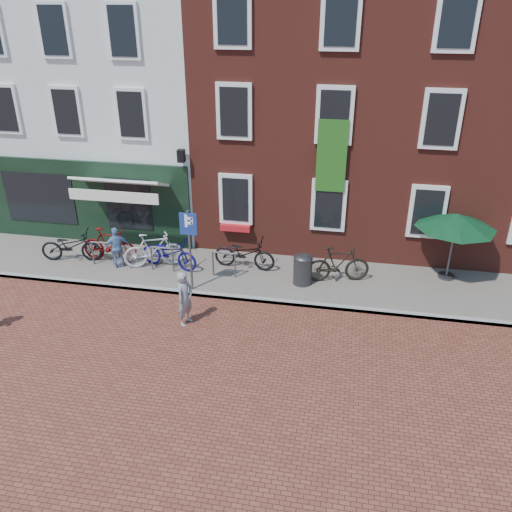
% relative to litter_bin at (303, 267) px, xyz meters
% --- Properties ---
extents(ground, '(80.00, 80.00, 0.00)m').
position_rel_litter_bin_xyz_m(ground, '(-2.93, -1.21, -0.64)').
color(ground, brown).
extents(sidewalk, '(24.00, 3.00, 0.10)m').
position_rel_litter_bin_xyz_m(sidewalk, '(-1.93, 0.29, -0.59)').
color(sidewalk, slate).
rests_on(sidewalk, ground).
extents(building_stucco, '(8.00, 8.00, 9.00)m').
position_rel_litter_bin_xyz_m(building_stucco, '(-7.93, 5.79, 3.86)').
color(building_stucco, silver).
rests_on(building_stucco, ground).
extents(building_brick_mid, '(6.00, 8.00, 10.00)m').
position_rel_litter_bin_xyz_m(building_brick_mid, '(-0.93, 5.79, 4.36)').
color(building_brick_mid, maroon).
rests_on(building_brick_mid, ground).
extents(building_brick_right, '(6.00, 8.00, 10.00)m').
position_rel_litter_bin_xyz_m(building_brick_right, '(5.07, 5.79, 4.36)').
color(building_brick_right, maroon).
rests_on(building_brick_right, ground).
extents(litter_bin, '(0.56, 0.56, 1.04)m').
position_rel_litter_bin_xyz_m(litter_bin, '(0.00, 0.00, 0.00)').
color(litter_bin, '#353537').
rests_on(litter_bin, sidewalk).
extents(parking_sign, '(0.50, 0.08, 2.50)m').
position_rel_litter_bin_xyz_m(parking_sign, '(-3.17, -0.97, 1.15)').
color(parking_sign, '#4C4C4F').
rests_on(parking_sign, sidewalk).
extents(parasol, '(2.37, 2.37, 2.22)m').
position_rel_litter_bin_xyz_m(parasol, '(4.35, 1.19, 1.44)').
color(parasol, '#4C4C4F').
rests_on(parasol, sidewalk).
extents(woman, '(0.53, 0.65, 1.53)m').
position_rel_litter_bin_xyz_m(woman, '(-2.85, -2.59, 0.13)').
color(woman, gray).
rests_on(woman, ground).
extents(cafe_person, '(0.84, 0.74, 1.37)m').
position_rel_litter_bin_xyz_m(cafe_person, '(-5.90, -0.02, 0.15)').
color(cafe_person, '#688AB9').
rests_on(cafe_person, sidewalk).
extents(bicycle_0, '(2.06, 1.01, 1.04)m').
position_rel_litter_bin_xyz_m(bicycle_0, '(-7.59, 0.14, -0.02)').
color(bicycle_0, black).
rests_on(bicycle_0, sidewalk).
extents(bicycle_1, '(1.93, 0.61, 1.15)m').
position_rel_litter_bin_xyz_m(bicycle_1, '(-6.32, 0.33, 0.04)').
color(bicycle_1, '#5B0708').
rests_on(bicycle_1, sidewalk).
extents(bicycle_2, '(2.07, 1.09, 1.04)m').
position_rel_litter_bin_xyz_m(bicycle_2, '(-4.29, 0.25, -0.02)').
color(bicycle_2, '#0B0859').
rests_on(bicycle_2, sidewalk).
extents(bicycle_3, '(1.97, 1.23, 1.15)m').
position_rel_litter_bin_xyz_m(bicycle_3, '(-4.79, 0.24, 0.04)').
color(bicycle_3, '#B7B7BA').
rests_on(bicycle_3, sidewalk).
extents(bicycle_4, '(2.02, 0.83, 1.04)m').
position_rel_litter_bin_xyz_m(bicycle_4, '(-1.92, 0.66, -0.02)').
color(bicycle_4, black).
rests_on(bicycle_4, sidewalk).
extents(bicycle_5, '(1.99, 0.98, 1.15)m').
position_rel_litter_bin_xyz_m(bicycle_5, '(1.03, 0.34, 0.04)').
color(bicycle_5, black).
rests_on(bicycle_5, sidewalk).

